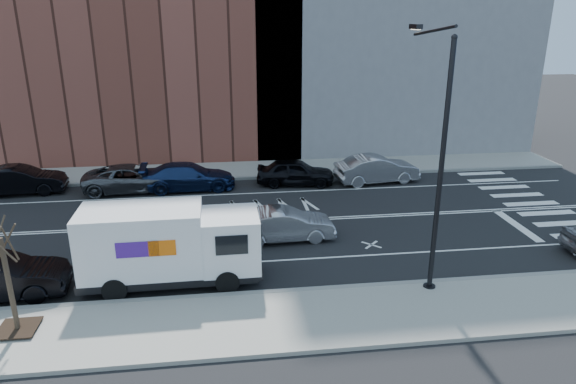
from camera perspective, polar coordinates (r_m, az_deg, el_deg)
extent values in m
plane|color=black|center=(25.20, -6.12, -3.46)|extent=(120.00, 120.00, 0.00)
cube|color=gray|center=(17.35, -5.32, -14.34)|extent=(44.00, 3.60, 0.15)
cube|color=gray|center=(33.49, -6.53, 2.40)|extent=(44.00, 3.60, 0.15)
cube|color=gray|center=(18.88, -5.55, -11.32)|extent=(44.00, 0.25, 0.17)
cube|color=gray|center=(31.76, -6.47, 1.49)|extent=(44.00, 0.25, 0.17)
cylinder|color=black|center=(18.22, 16.60, 1.98)|extent=(0.18, 0.18, 9.00)
cylinder|color=black|center=(19.91, 15.40, -10.21)|extent=(0.44, 0.44, 0.20)
sphere|color=black|center=(17.51, 18.02, 16.04)|extent=(0.20, 0.20, 0.20)
cylinder|color=black|center=(19.06, 15.87, 16.86)|extent=(0.11, 3.49, 0.48)
cube|color=black|center=(20.64, 14.02, 17.41)|extent=(0.25, 0.80, 0.18)
cube|color=#FFF2CC|center=(20.64, 14.00, 17.13)|extent=(0.18, 0.55, 0.03)
cube|color=black|center=(18.84, -27.81, -13.23)|extent=(1.20, 1.20, 0.04)
cylinder|color=#382B1E|center=(18.13, -28.55, -9.13)|extent=(0.16, 0.16, 3.20)
cylinder|color=#382B1E|center=(17.47, -28.50, -5.06)|extent=(0.06, 0.80, 1.44)
cylinder|color=#382B1E|center=(17.74, -28.76, -4.76)|extent=(0.81, 0.31, 1.19)
cylinder|color=#382B1E|center=(17.34, -29.30, -5.38)|extent=(0.72, 0.29, 1.13)
cube|color=black|center=(20.04, -12.87, -8.59)|extent=(6.48, 2.26, 0.31)
cube|color=white|center=(19.44, -6.36, -5.32)|extent=(2.11, 2.26, 2.08)
cube|color=black|center=(19.36, -3.24, -4.32)|extent=(0.08, 1.93, 0.99)
cube|color=black|center=(18.28, -6.27, -5.89)|extent=(1.15, 0.05, 0.73)
cube|color=black|center=(20.36, -6.50, -3.21)|extent=(1.15, 0.05, 0.73)
cube|color=black|center=(19.94, -3.29, -7.91)|extent=(0.18, 2.09, 0.36)
cube|color=white|center=(19.57, -15.91, -5.14)|extent=(4.40, 2.34, 2.40)
cube|color=#47198C|center=(18.46, -16.40, -6.17)|extent=(1.46, 0.04, 0.57)
cube|color=orange|center=(18.34, -13.81, -6.09)|extent=(0.94, 0.03, 0.57)
cube|color=#47198C|center=(20.58, -15.55, -3.42)|extent=(1.46, 0.04, 0.57)
cube|color=orange|center=(20.48, -13.23, -3.33)|extent=(0.94, 0.03, 0.57)
cylinder|color=black|center=(19.03, -6.76, -9.87)|extent=(0.88, 0.30, 0.88)
cylinder|color=black|center=(20.88, -6.92, -7.12)|extent=(0.88, 0.30, 0.88)
cylinder|color=black|center=(19.42, -18.70, -10.21)|extent=(0.88, 0.30, 0.88)
cylinder|color=black|center=(21.23, -17.74, -7.49)|extent=(0.88, 0.30, 0.88)
imported|color=black|center=(32.61, -27.64, 1.17)|extent=(4.99, 2.12, 1.60)
imported|color=#4B4D53|center=(30.76, -16.95, 1.48)|extent=(5.53, 2.75, 1.51)
imported|color=navy|center=(30.22, -11.01, 1.71)|extent=(5.42, 2.35, 1.55)
imported|color=black|center=(30.52, 0.83, 2.25)|extent=(4.78, 2.41, 1.56)
imported|color=#A1A1A5|center=(31.38, 9.85, 2.53)|extent=(5.20, 2.37, 1.65)
imported|color=#B0AFB4|center=(22.99, -0.37, -3.64)|extent=(4.50, 1.74, 1.46)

